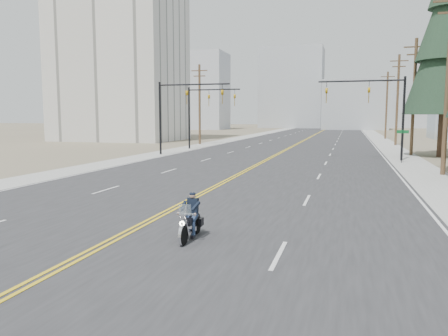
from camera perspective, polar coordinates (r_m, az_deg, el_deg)
name	(u,v)px	position (r m, az deg, el deg)	size (l,w,h in m)	color
ground_plane	(13,293)	(10.54, -25.84, -14.50)	(400.00, 400.00, 0.00)	#776D56
road	(309,138)	(77.62, 11.04, 3.88)	(20.00, 200.00, 0.01)	#303033
sidewalk_left	(245,137)	(79.45, 2.73, 4.06)	(3.00, 200.00, 0.01)	#A5A5A0
sidewalk_right	(379,139)	(77.48, 19.56, 3.61)	(3.00, 200.00, 0.01)	#A5A5A0
traffic_mast_left	(179,104)	(42.28, -5.85, 8.38)	(7.10, 0.26, 7.00)	black
traffic_mast_right	(378,102)	(39.33, 19.50, 8.16)	(7.10, 0.26, 7.00)	black
traffic_mast_far	(203,106)	(49.90, -2.76, 8.08)	(6.10, 0.26, 7.00)	black
street_sign	(402,141)	(37.52, 22.28, 3.34)	(0.90, 0.06, 2.62)	black
utility_pole_b	(448,79)	(30.88, 27.23, 10.24)	(2.20, 0.30, 11.50)	brown
utility_pole_c	(414,95)	(45.66, 23.56, 8.73)	(2.20, 0.30, 11.00)	brown
utility_pole_d	(397,99)	(60.57, 21.72, 8.42)	(2.20, 0.30, 11.50)	brown
utility_pole_e	(387,104)	(77.49, 20.47, 7.82)	(2.20, 0.30, 11.00)	brown
utility_pole_left	(200,103)	(58.51, -3.21, 8.47)	(2.20, 0.30, 10.50)	brown
apartment_block	(120,43)	(72.16, -13.49, 15.56)	(18.00, 14.00, 30.00)	silver
haze_bldg_a	(202,91)	(129.37, -2.88, 9.96)	(14.00, 12.00, 22.00)	#B7BCC6
haze_bldg_b	(355,105)	(132.29, 16.71, 7.88)	(18.00, 14.00, 14.00)	#ADB2B7
haze_bldg_d	(292,88)	(148.72, 8.88, 10.24)	(20.00, 15.00, 26.00)	#ADB2B7
haze_bldg_e	(407,110)	(158.32, 22.81, 7.05)	(14.00, 14.00, 12.00)	#B7BCC6
haze_bldg_f	(174,104)	(148.56, -6.52, 8.35)	(12.00, 12.00, 16.00)	#ADB2B7
motorcyclist	(190,217)	(13.24, -4.44, -6.34)	(0.78, 1.81, 1.41)	black
conifer_tall	(448,32)	(45.48, 27.18, 15.53)	(7.03, 7.03, 19.53)	#382619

